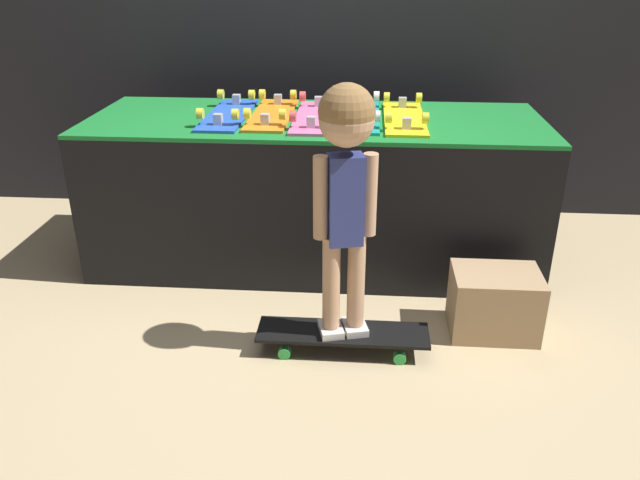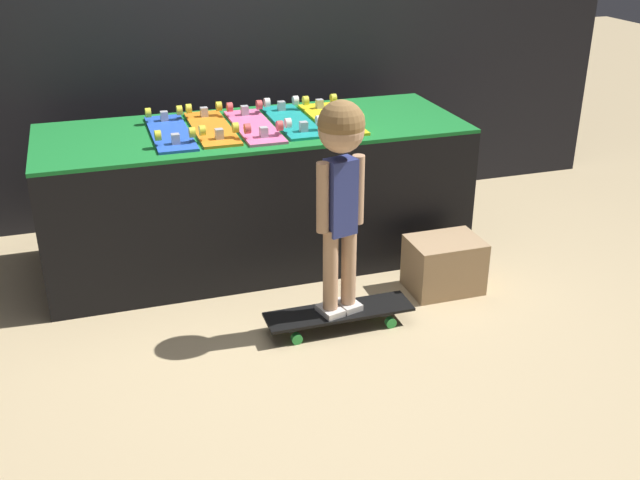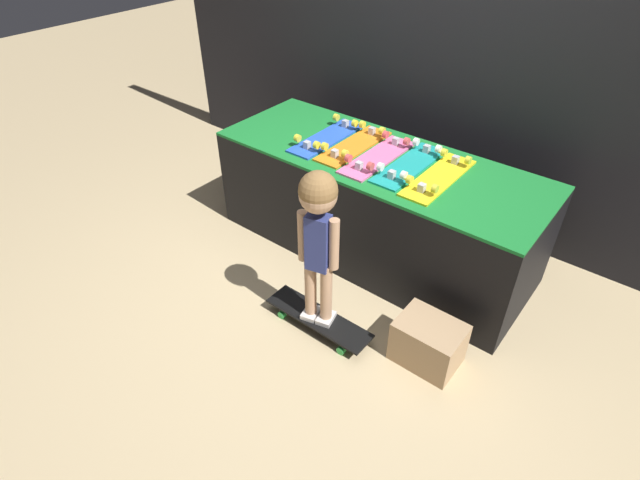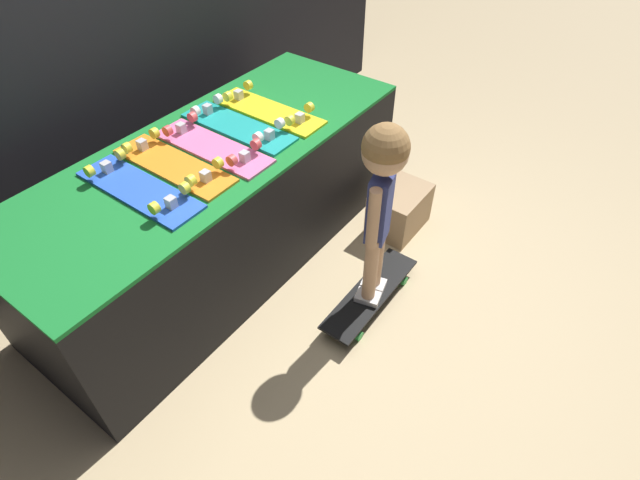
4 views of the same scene
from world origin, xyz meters
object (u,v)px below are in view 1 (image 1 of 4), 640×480
Objects in this scene: skateboard_orange_on_rack at (272,113)px; child at (346,167)px; skateboard_on_floor at (343,335)px; storage_box at (494,302)px; skateboard_pink_on_rack at (315,115)px; skateboard_yellow_on_rack at (404,117)px; skateboard_blue_on_rack at (228,113)px; skateboard_teal_on_rack at (360,115)px.

child reaches higher than skateboard_orange_on_rack.
skateboard_orange_on_rack is at bearing 100.05° from child.
skateboard_on_floor is at bearing 0.00° from child.
storage_box is at bearing 2.65° from child.
skateboard_pink_on_rack and skateboard_yellow_on_rack have the same top height.
skateboard_yellow_on_rack is at bearing 73.80° from skateboard_on_floor.
skateboard_on_floor is 0.70× the size of child.
skateboard_on_floor is at bearing -65.73° from skateboard_orange_on_rack.
skateboard_pink_on_rack is (0.45, -0.02, 0.00)m from skateboard_blue_on_rack.
skateboard_pink_on_rack is 1.00× the size of skateboard_teal_on_rack.
child is (0.41, -0.91, 0.02)m from skateboard_orange_on_rack.
skateboard_pink_on_rack is 0.45m from skateboard_yellow_on_rack.
storage_box is (0.84, -0.68, -0.65)m from skateboard_pink_on_rack.
skateboard_orange_on_rack is (0.22, 0.02, 0.00)m from skateboard_blue_on_rack.
skateboard_orange_on_rack is at bearing 4.78° from skateboard_blue_on_rack.
skateboard_on_floor is at bearing -77.85° from skateboard_pink_on_rack.
skateboard_yellow_on_rack is 0.65× the size of child.
skateboard_orange_on_rack is 1.00× the size of skateboard_yellow_on_rack.
child reaches higher than storage_box.
skateboard_orange_on_rack is 1.44m from storage_box.
skateboard_teal_on_rack is at bearing 131.10° from storage_box.
skateboard_blue_on_rack is at bearing 125.36° from skateboard_on_floor.
storage_box is (0.40, -0.69, -0.65)m from skateboard_yellow_on_rack.
skateboard_teal_on_rack is 0.91m from child.
skateboard_blue_on_rack is at bearing 151.64° from storage_box.
skateboard_orange_on_rack is 1.80× the size of storage_box.
skateboard_teal_on_rack is (0.45, -0.00, 0.00)m from skateboard_orange_on_rack.
skateboard_teal_on_rack reaches higher than storage_box.
skateboard_yellow_on_rack is at bearing -0.50° from skateboard_blue_on_rack.
skateboard_blue_on_rack and skateboard_yellow_on_rack have the same top height.
skateboard_pink_on_rack is 0.23m from skateboard_teal_on_rack.
skateboard_teal_on_rack is at bearing 174.14° from skateboard_yellow_on_rack.
skateboard_pink_on_rack is 1.26m from storage_box.
skateboard_teal_on_rack is 0.65× the size of child.
skateboard_pink_on_rack is at bearing 87.94° from child.
skateboard_blue_on_rack is at bearing 177.61° from skateboard_pink_on_rack.
skateboard_blue_on_rack reaches higher than skateboard_on_floor.
child is at bearing -163.13° from storage_box.
skateboard_on_floor is (-0.26, -0.88, -0.72)m from skateboard_yellow_on_rack.
skateboard_blue_on_rack is 1.00× the size of skateboard_teal_on_rack.
skateboard_orange_on_rack reaches higher than storage_box.
skateboard_pink_on_rack is 0.93× the size of skateboard_on_floor.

